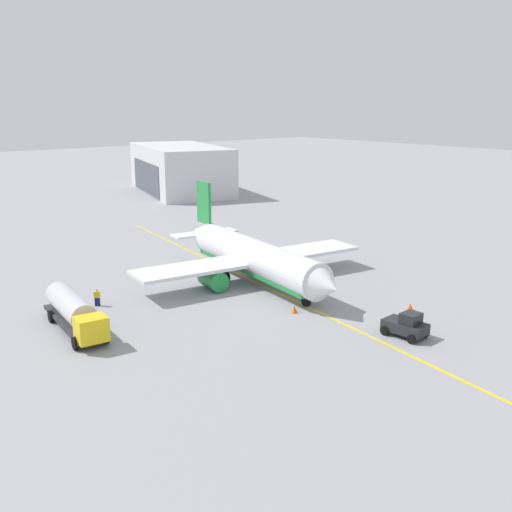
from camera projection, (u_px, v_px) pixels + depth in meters
name	position (u px, v px, depth m)	size (l,w,h in m)	color
ground_plane	(256.00, 282.00, 65.10)	(400.00, 400.00, 0.00)	#939399
airplane	(254.00, 258.00, 64.81)	(29.01, 27.31, 9.73)	white
fuel_tanker	(74.00, 311.00, 50.99)	(11.54, 3.90, 3.15)	#2D2D33
pushback_tug	(406.00, 325.00, 49.82)	(3.74, 2.55, 2.20)	#232328
refueling_worker	(97.00, 298.00, 57.44)	(0.63, 0.61, 1.71)	navy
safety_cone_nose	(294.00, 309.00, 55.63)	(0.61, 0.61, 0.68)	#F2590F
safety_cone_wingtip	(410.00, 306.00, 56.48)	(0.57, 0.57, 0.64)	#F2590F
distant_hangar	(180.00, 169.00, 129.93)	(34.53, 23.41, 10.02)	silver
taxi_line_marking	(256.00, 282.00, 65.10)	(74.16, 0.30, 0.01)	yellow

